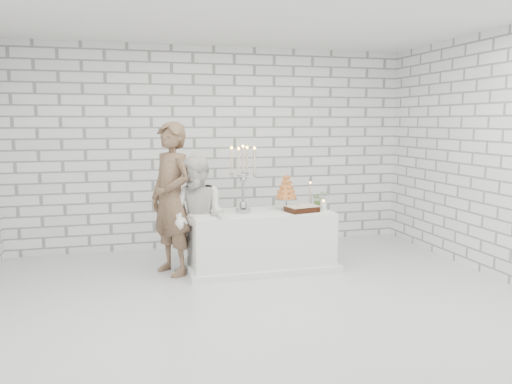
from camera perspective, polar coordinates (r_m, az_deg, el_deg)
name	(u,v)px	position (r m, az deg, el deg)	size (l,w,h in m)	color
ground	(257,299)	(5.62, 0.16, -11.88)	(6.00, 5.00, 0.01)	silver
ceiling	(258,10)	(5.40, 0.17, 19.66)	(6.00, 5.00, 0.01)	white
wall_back	(215,148)	(7.74, -4.64, 4.93)	(6.00, 0.01, 3.00)	white
wall_front	(371,193)	(2.97, 12.71, -0.10)	(6.00, 0.01, 3.00)	white
wall_right	(501,155)	(6.73, 25.74, 3.71)	(0.01, 5.00, 3.00)	white
cake_table	(261,240)	(6.63, 0.56, -5.39)	(1.80, 0.80, 0.75)	white
groom	(172,199)	(6.39, -9.42, -0.77)	(0.69, 0.45, 1.90)	brown
bride	(199,217)	(6.24, -6.43, -2.79)	(0.73, 0.57, 1.50)	white
candelabra	(243,179)	(6.41, -1.46, 1.45)	(0.35, 0.35, 0.86)	#9E9EA8
croquembouche	(286,192)	(6.69, 3.39, 0.04)	(0.30, 0.30, 0.47)	#AA5B29
chocolate_cake	(302,209)	(6.56, 5.14, -1.86)	(0.38, 0.27, 0.08)	black
pillar_candle	(323,206)	(6.68, 7.53, -1.55)	(0.08, 0.08, 0.12)	white
extra_taper	(310,195)	(6.93, 6.08, -0.35)	(0.06, 0.06, 0.32)	beige
flowers	(319,200)	(6.81, 7.09, -0.88)	(0.21, 0.18, 0.23)	#497C33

